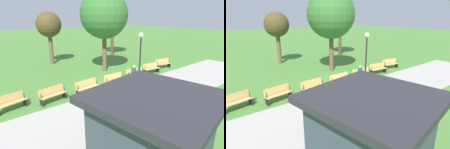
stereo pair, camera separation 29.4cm
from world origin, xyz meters
The scene contains 15 objects.
ground_plane centered at (0.00, 0.00, 0.00)m, with size 120.00×120.00×0.00m, color #477A33.
path_paving centered at (0.00, 2.52, 0.00)m, with size 27.64×4.48×0.01m, color #A39E99.
bench_0 centered at (-6.67, -0.78, 0.47)m, with size 1.68×0.80×0.89m.
bench_1 centered at (-4.46, -0.38, 0.47)m, with size 1.67×0.70×0.89m.
bench_2 centered at (-2.24, -0.15, 0.47)m, with size 1.64×0.59×0.89m.
bench_3 centered at (0.00, -0.07, 0.47)m, with size 1.62×0.47×0.89m.
bench_4 centered at (2.24, -0.15, 0.47)m, with size 1.64×0.59×0.89m.
bench_5 centered at (4.46, -0.38, 0.47)m, with size 1.67×0.70×0.89m.
bench_6 centered at (6.67, -0.78, 0.47)m, with size 1.68×0.80×0.89m.
person_seated centered at (-2.03, -0.02, 0.64)m, with size 0.35×0.54×1.20m.
tree_0 centered at (0.93, -9.14, 3.91)m, with size 2.46×2.46×5.22m.
tree_1 centered at (-6.87, -8.78, 4.68)m, with size 3.39×3.39×6.42m.
tree_2 centered at (-1.82, -3.64, 4.93)m, with size 4.09×4.09×7.00m.
lamp_post centered at (-1.12, 1.32, 2.69)m, with size 0.32×0.32×3.84m.
kiosk centered at (4.45, 6.96, 1.53)m, with size 3.61×3.60×2.98m.
Camera 1 is at (8.16, 9.75, 4.96)m, focal length 30.12 mm.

